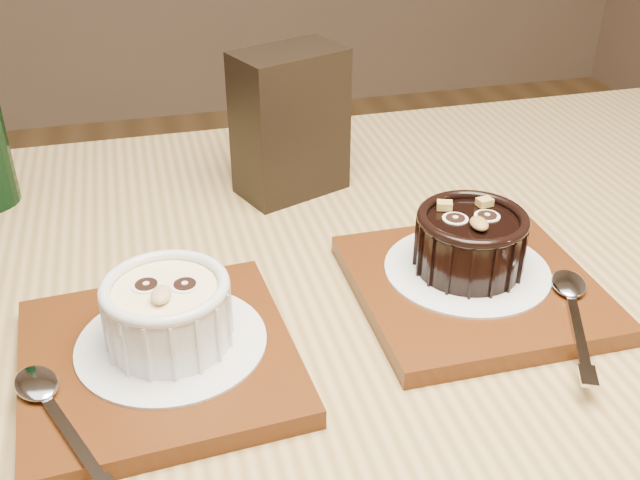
# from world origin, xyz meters

# --- Properties ---
(table) EXTENTS (1.20, 0.80, 0.75)m
(table) POSITION_xyz_m (0.15, 0.10, 0.66)
(table) COLOR olive
(table) RESTS_ON ground
(tray_left) EXTENTS (0.19, 0.19, 0.01)m
(tray_left) POSITION_xyz_m (0.02, 0.09, 0.76)
(tray_left) COLOR #56280E
(tray_left) RESTS_ON table
(doily_left) EXTENTS (0.13, 0.13, 0.00)m
(doily_left) POSITION_xyz_m (0.03, 0.10, 0.77)
(doily_left) COLOR silver
(doily_left) RESTS_ON tray_left
(ramekin_white) EXTENTS (0.09, 0.09, 0.05)m
(ramekin_white) POSITION_xyz_m (0.03, 0.10, 0.79)
(ramekin_white) COLOR silver
(ramekin_white) RESTS_ON doily_left
(spoon_left) EXTENTS (0.08, 0.13, 0.01)m
(spoon_left) POSITION_xyz_m (-0.05, 0.04, 0.77)
(spoon_left) COLOR silver
(spoon_left) RESTS_ON tray_left
(tray_right) EXTENTS (0.18, 0.18, 0.01)m
(tray_right) POSITION_xyz_m (0.26, 0.12, 0.76)
(tray_right) COLOR #56280E
(tray_right) RESTS_ON table
(doily_right) EXTENTS (0.13, 0.13, 0.00)m
(doily_right) POSITION_xyz_m (0.26, 0.13, 0.77)
(doily_right) COLOR silver
(doily_right) RESTS_ON tray_right
(ramekin_dark) EXTENTS (0.09, 0.09, 0.05)m
(ramekin_dark) POSITION_xyz_m (0.26, 0.13, 0.79)
(ramekin_dark) COLOR black
(ramekin_dark) RESTS_ON doily_right
(spoon_right) EXTENTS (0.08, 0.13, 0.01)m
(spoon_right) POSITION_xyz_m (0.31, 0.06, 0.77)
(spoon_right) COLOR silver
(spoon_right) RESTS_ON tray_right
(condiment_stand) EXTENTS (0.11, 0.09, 0.14)m
(condiment_stand) POSITION_xyz_m (0.16, 0.33, 0.82)
(condiment_stand) COLOR black
(condiment_stand) RESTS_ON table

